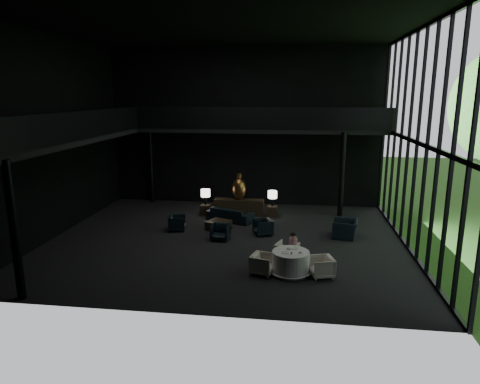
# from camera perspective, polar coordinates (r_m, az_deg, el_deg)

# --- Properties ---
(floor) EXTENTS (14.00, 12.00, 0.02)m
(floor) POSITION_cam_1_polar(r_m,az_deg,el_deg) (17.20, -1.77, -6.40)
(floor) COLOR black
(floor) RESTS_ON ground
(ceiling) EXTENTS (14.00, 12.00, 0.02)m
(ceiling) POSITION_cam_1_polar(r_m,az_deg,el_deg) (16.39, -1.98, 21.02)
(ceiling) COLOR black
(ceiling) RESTS_ON ground
(wall_back) EXTENTS (14.00, 0.04, 8.00)m
(wall_back) POSITION_cam_1_polar(r_m,az_deg,el_deg) (22.24, 0.64, 8.57)
(wall_back) COLOR black
(wall_back) RESTS_ON ground
(wall_front) EXTENTS (14.00, 0.04, 8.00)m
(wall_front) POSITION_cam_1_polar(r_m,az_deg,el_deg) (10.49, -7.16, 3.55)
(wall_front) COLOR black
(wall_front) RESTS_ON ground
(wall_left) EXTENTS (0.04, 12.00, 8.00)m
(wall_left) POSITION_cam_1_polar(r_m,az_deg,el_deg) (18.76, -23.64, 6.68)
(wall_left) COLOR black
(wall_left) RESTS_ON ground
(curtain_wall) EXTENTS (0.20, 12.00, 8.00)m
(curtain_wall) POSITION_cam_1_polar(r_m,az_deg,el_deg) (16.68, 22.56, 6.13)
(curtain_wall) COLOR black
(curtain_wall) RESTS_ON ground
(mezzanine_left) EXTENTS (2.00, 12.00, 0.25)m
(mezzanine_left) POSITION_cam_1_polar(r_m,az_deg,el_deg) (18.27, -20.93, 6.77)
(mezzanine_left) COLOR black
(mezzanine_left) RESTS_ON wall_left
(mezzanine_back) EXTENTS (12.00, 2.00, 0.25)m
(mezzanine_back) POSITION_cam_1_polar(r_m,az_deg,el_deg) (21.15, 3.04, 8.32)
(mezzanine_back) COLOR black
(mezzanine_back) RESTS_ON wall_back
(railing_left) EXTENTS (0.06, 12.00, 1.00)m
(railing_left) POSITION_cam_1_polar(r_m,az_deg,el_deg) (17.77, -18.21, 8.77)
(railing_left) COLOR black
(railing_left) RESTS_ON mezzanine_left
(railing_back) EXTENTS (12.00, 0.06, 1.00)m
(railing_back) POSITION_cam_1_polar(r_m,az_deg,el_deg) (20.11, 2.83, 9.80)
(railing_back) COLOR black
(railing_back) RESTS_ON mezzanine_back
(column_sw) EXTENTS (0.24, 0.24, 4.00)m
(column_sw) POSITION_cam_1_polar(r_m,az_deg,el_deg) (13.35, -27.90, -4.68)
(column_sw) COLOR black
(column_sw) RESTS_ON floor
(column_nw) EXTENTS (0.24, 0.24, 4.00)m
(column_nw) POSITION_cam_1_polar(r_m,az_deg,el_deg) (23.31, -11.78, 3.54)
(column_nw) COLOR black
(column_nw) RESTS_ON floor
(column_ne) EXTENTS (0.24, 0.24, 4.00)m
(column_ne) POSITION_cam_1_polar(r_m,az_deg,el_deg) (20.47, 13.42, 2.18)
(column_ne) COLOR black
(column_ne) RESTS_ON floor
(console) EXTENTS (2.38, 0.54, 0.76)m
(console) POSITION_cam_1_polar(r_m,az_deg,el_deg) (20.60, -0.13, -2.01)
(console) COLOR black
(console) RESTS_ON floor
(bronze_urn) EXTENTS (0.67, 0.67, 1.26)m
(bronze_urn) POSITION_cam_1_polar(r_m,az_deg,el_deg) (20.41, -0.12, 0.49)
(bronze_urn) COLOR #A3842C
(bronze_urn) RESTS_ON console
(side_table_left) EXTENTS (0.46, 0.46, 0.50)m
(side_table_left) POSITION_cam_1_polar(r_m,az_deg,el_deg) (20.68, -4.62, -2.37)
(side_table_left) COLOR black
(side_table_left) RESTS_ON floor
(table_lamp_left) EXTENTS (0.44, 0.44, 0.74)m
(table_lamp_left) POSITION_cam_1_polar(r_m,az_deg,el_deg) (20.54, -4.62, -0.22)
(table_lamp_left) COLOR black
(table_lamp_left) RESTS_ON side_table_left
(side_table_right) EXTENTS (0.46, 0.46, 0.51)m
(side_table_right) POSITION_cam_1_polar(r_m,az_deg,el_deg) (20.39, 4.30, -2.58)
(side_table_right) COLOR black
(side_table_right) RESTS_ON floor
(table_lamp_right) EXTENTS (0.43, 0.43, 0.72)m
(table_lamp_right) POSITION_cam_1_polar(r_m,az_deg,el_deg) (20.27, 4.35, -0.42)
(table_lamp_right) COLOR black
(table_lamp_right) RESTS_ON side_table_right
(sofa) EXTENTS (2.29, 1.40, 0.86)m
(sofa) POSITION_cam_1_polar(r_m,az_deg,el_deg) (19.59, -1.34, -2.65)
(sofa) COLOR black
(sofa) RESTS_ON floor
(lounge_armchair_west) EXTENTS (0.70, 0.73, 0.65)m
(lounge_armchair_west) POSITION_cam_1_polar(r_m,az_deg,el_deg) (18.45, -8.39, -4.12)
(lounge_armchair_west) COLOR black
(lounge_armchair_west) RESTS_ON floor
(lounge_armchair_east) EXTENTS (0.82, 0.84, 0.67)m
(lounge_armchair_east) POSITION_cam_1_polar(r_m,az_deg,el_deg) (17.73, 3.07, -4.67)
(lounge_armchair_east) COLOR black
(lounge_armchair_east) RESTS_ON floor
(lounge_armchair_south) EXTENTS (0.69, 0.65, 0.66)m
(lounge_armchair_south) POSITION_cam_1_polar(r_m,az_deg,el_deg) (17.11, -2.64, -5.34)
(lounge_armchair_south) COLOR black
(lounge_armchair_south) RESTS_ON floor
(window_armchair) EXTENTS (0.89, 1.22, 0.98)m
(window_armchair) POSITION_cam_1_polar(r_m,az_deg,el_deg) (17.91, 13.87, -4.34)
(window_armchair) COLOR #182632
(window_armchair) RESTS_ON floor
(coffee_table) EXTENTS (1.13, 1.13, 0.38)m
(coffee_table) POSITION_cam_1_polar(r_m,az_deg,el_deg) (18.43, -2.86, -4.45)
(coffee_table) COLOR black
(coffee_table) RESTS_ON floor
(dining_table) EXTENTS (1.37, 1.37, 0.75)m
(dining_table) POSITION_cam_1_polar(r_m,az_deg,el_deg) (14.12, 6.74, -9.48)
(dining_table) COLOR white
(dining_table) RESTS_ON floor
(dining_chair_north) EXTENTS (0.85, 0.82, 0.69)m
(dining_chair_north) POSITION_cam_1_polar(r_m,az_deg,el_deg) (15.09, 6.28, -7.90)
(dining_chair_north) COLOR silver
(dining_chair_north) RESTS_ON floor
(dining_chair_east) EXTENTS (0.76, 0.78, 0.67)m
(dining_chair_east) POSITION_cam_1_polar(r_m,az_deg,el_deg) (14.04, 10.82, -9.75)
(dining_chair_east) COLOR white
(dining_chair_east) RESTS_ON floor
(dining_chair_west) EXTENTS (0.76, 0.78, 0.67)m
(dining_chair_west) POSITION_cam_1_polar(r_m,az_deg,el_deg) (14.03, 3.06, -9.54)
(dining_chair_west) COLOR beige
(dining_chair_west) RESTS_ON floor
(child) EXTENTS (0.29, 0.29, 0.61)m
(child) POSITION_cam_1_polar(r_m,az_deg,el_deg) (14.91, 7.11, -6.51)
(child) COLOR #CBA2B3
(child) RESTS_ON dining_chair_north
(plate_a) EXTENTS (0.29, 0.29, 0.02)m
(plate_a) POSITION_cam_1_polar(r_m,az_deg,el_deg) (13.83, 6.01, -8.03)
(plate_a) COLOR white
(plate_a) RESTS_ON dining_table
(plate_b) EXTENTS (0.24, 0.24, 0.01)m
(plate_b) POSITION_cam_1_polar(r_m,az_deg,el_deg) (14.21, 7.30, -7.49)
(plate_b) COLOR white
(plate_b) RESTS_ON dining_table
(saucer) EXTENTS (0.17, 0.17, 0.01)m
(saucer) POSITION_cam_1_polar(r_m,az_deg,el_deg) (13.83, 8.15, -8.11)
(saucer) COLOR white
(saucer) RESTS_ON dining_table
(coffee_cup) EXTENTS (0.10, 0.10, 0.07)m
(coffee_cup) POSITION_cam_1_polar(r_m,az_deg,el_deg) (13.83, 8.04, -7.93)
(coffee_cup) COLOR white
(coffee_cup) RESTS_ON saucer
(cereal_bowl) EXTENTS (0.16, 0.16, 0.08)m
(cereal_bowl) POSITION_cam_1_polar(r_m,az_deg,el_deg) (14.12, 6.55, -7.47)
(cereal_bowl) COLOR white
(cereal_bowl) RESTS_ON dining_table
(cream_pot) EXTENTS (0.07, 0.07, 0.07)m
(cream_pot) POSITION_cam_1_polar(r_m,az_deg,el_deg) (13.74, 6.87, -8.09)
(cream_pot) COLOR #99999E
(cream_pot) RESTS_ON dining_table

